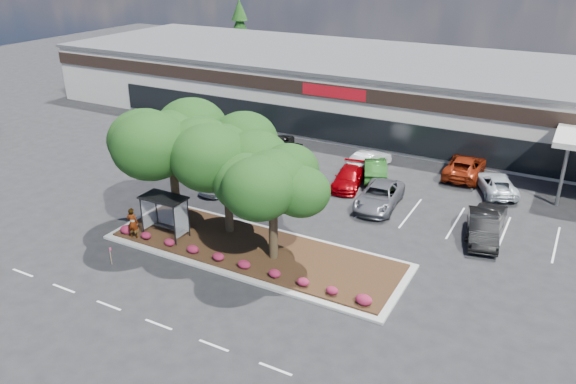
% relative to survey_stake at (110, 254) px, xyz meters
% --- Properties ---
extents(ground, '(160.00, 160.00, 0.00)m').
position_rel_survey_stake_xyz_m(ground, '(8.33, 1.00, -0.70)').
color(ground, black).
rests_on(ground, ground).
extents(retail_store, '(80.40, 25.20, 6.25)m').
position_rel_survey_stake_xyz_m(retail_store, '(8.39, 34.91, 2.46)').
color(retail_store, beige).
rests_on(retail_store, ground).
extents(landscape_island, '(18.00, 6.00, 0.26)m').
position_rel_survey_stake_xyz_m(landscape_island, '(6.33, 5.00, -0.57)').
color(landscape_island, '#A9A9A4').
rests_on(landscape_island, ground).
extents(lane_markings, '(33.12, 20.06, 0.01)m').
position_rel_survey_stake_xyz_m(lane_markings, '(8.19, 11.42, -0.69)').
color(lane_markings, silver).
rests_on(lane_markings, ground).
extents(shrub_row, '(17.00, 0.80, 0.50)m').
position_rel_survey_stake_xyz_m(shrub_row, '(6.33, 2.90, -0.19)').
color(shrub_row, maroon).
rests_on(shrub_row, landscape_island).
extents(bus_shelter, '(2.75, 1.55, 2.59)m').
position_rel_survey_stake_xyz_m(bus_shelter, '(0.83, 3.95, 1.61)').
color(bus_shelter, black).
rests_on(bus_shelter, landscape_island).
extents(island_tree_west, '(7.20, 7.20, 7.89)m').
position_rel_survey_stake_xyz_m(island_tree_west, '(0.33, 5.50, 3.51)').
color(island_tree_west, '#113912').
rests_on(island_tree_west, landscape_island).
extents(island_tree_mid, '(6.60, 6.60, 7.32)m').
position_rel_survey_stake_xyz_m(island_tree_mid, '(3.83, 6.20, 3.22)').
color(island_tree_mid, '#113912').
rests_on(island_tree_mid, landscape_island).
extents(island_tree_east, '(5.80, 5.80, 6.50)m').
position_rel_survey_stake_xyz_m(island_tree_east, '(7.83, 4.70, 2.81)').
color(island_tree_east, '#113912').
rests_on(island_tree_east, landscape_island).
extents(conifer_north_west, '(4.40, 4.40, 10.00)m').
position_rel_survey_stake_xyz_m(conifer_north_west, '(-21.67, 47.00, 4.30)').
color(conifer_north_west, '#113912').
rests_on(conifer_north_west, ground).
extents(person_waiting, '(0.81, 0.63, 1.95)m').
position_rel_survey_stake_xyz_m(person_waiting, '(-0.78, 2.70, 0.54)').
color(person_waiting, '#594C47').
rests_on(person_waiting, landscape_island).
extents(survey_stake, '(0.08, 0.14, 1.09)m').
position_rel_survey_stake_xyz_m(survey_stake, '(0.00, 0.00, 0.00)').
color(survey_stake, tan).
rests_on(survey_stake, ground).
extents(car_0, '(1.79, 4.18, 1.41)m').
position_rel_survey_stake_xyz_m(car_0, '(-4.82, 13.84, 0.01)').
color(car_0, '#B7BAC5').
rests_on(car_0, ground).
extents(car_1, '(2.43, 5.62, 1.61)m').
position_rel_survey_stake_xyz_m(car_1, '(1.16, 16.89, 0.11)').
color(car_1, black).
rests_on(car_1, ground).
extents(car_2, '(2.15, 4.73, 1.34)m').
position_rel_survey_stake_xyz_m(car_2, '(-0.53, 12.01, -0.03)').
color(car_2, silver).
rests_on(car_2, ground).
extents(car_3, '(2.76, 4.97, 1.36)m').
position_rel_survey_stake_xyz_m(car_3, '(7.35, 16.73, -0.02)').
color(car_3, '#880106').
rests_on(car_3, ground).
extents(car_4, '(2.94, 5.66, 1.52)m').
position_rel_survey_stake_xyz_m(car_4, '(10.56, 14.46, 0.06)').
color(car_4, slate).
rests_on(car_4, ground).
extents(car_5, '(1.69, 4.68, 1.53)m').
position_rel_survey_stake_xyz_m(car_5, '(17.82, 13.92, 0.07)').
color(car_5, black).
rests_on(car_5, ground).
extents(car_6, '(2.73, 5.13, 1.61)m').
position_rel_survey_stake_xyz_m(car_6, '(17.73, 12.93, 0.10)').
color(car_6, black).
rests_on(car_6, ground).
extents(car_9, '(3.37, 5.32, 1.37)m').
position_rel_survey_stake_xyz_m(car_9, '(-6.68, 20.70, -0.01)').
color(car_9, '#19491E').
rests_on(car_9, ground).
extents(car_10, '(3.73, 5.40, 1.37)m').
position_rel_survey_stake_xyz_m(car_10, '(-1.10, 21.11, -0.01)').
color(car_10, black).
rests_on(car_10, ground).
extents(car_11, '(2.55, 4.70, 1.47)m').
position_rel_survey_stake_xyz_m(car_11, '(7.40, 20.73, 0.04)').
color(car_11, silver).
rests_on(car_11, ground).
extents(car_12, '(3.31, 5.03, 1.57)m').
position_rel_survey_stake_xyz_m(car_12, '(8.51, 19.19, 0.09)').
color(car_12, '#1F5419').
rests_on(car_12, ground).
extents(car_13, '(2.77, 5.73, 1.57)m').
position_rel_survey_stake_xyz_m(car_13, '(14.48, 22.91, 0.09)').
color(car_13, maroon).
rests_on(car_13, ground).
extents(car_14, '(3.99, 5.32, 1.34)m').
position_rel_survey_stake_xyz_m(car_14, '(17.20, 20.75, -0.03)').
color(car_14, silver).
rests_on(car_14, ground).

